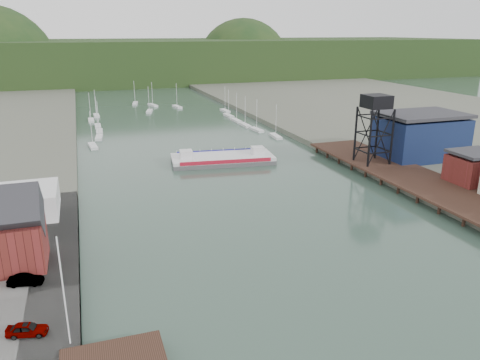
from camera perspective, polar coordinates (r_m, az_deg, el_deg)
ground at (r=55.48m, az=18.87°, el=-18.91°), size 600.00×600.00×0.00m
west_quay at (r=63.49m, az=-26.34°, el=-14.00°), size 16.00×80.00×1.60m
east_pier at (r=107.73m, az=20.40°, el=0.27°), size 14.00×70.00×2.45m
white_shed at (r=89.97m, az=-26.97°, el=-2.65°), size 18.00×12.00×4.50m
flagpole at (r=50.68m, az=-20.71°, el=-12.65°), size 0.16×0.16×12.00m
lift_tower at (r=113.67m, az=16.27°, el=8.68°), size 6.50×6.50×16.00m
blue_shed at (r=125.75m, az=21.07°, el=5.04°), size 20.50×14.50×11.30m
marina_sailboats at (r=177.98m, az=-8.94°, el=7.26°), size 57.71×92.65×0.90m
distant_hills at (r=337.14m, az=-14.78°, el=13.52°), size 500.00×120.00×80.00m
chain_ferry at (r=119.36m, az=-2.13°, el=2.62°), size 26.71×13.25×3.70m
car_west_a at (r=56.28m, az=-24.52°, el=-16.21°), size 4.49×2.56×1.44m
car_west_b at (r=66.00m, az=-24.68°, el=-11.01°), size 4.46×2.26×1.40m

